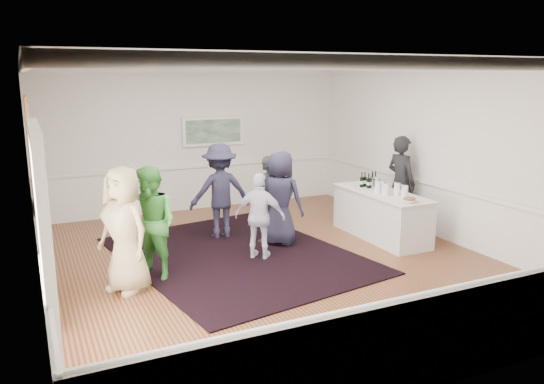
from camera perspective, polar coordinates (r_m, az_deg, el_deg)
name	(u,v)px	position (r m, az deg, el deg)	size (l,w,h in m)	color
floor	(271,262)	(8.87, -0.15, -7.50)	(8.00, 8.00, 0.00)	brown
ceiling	(270,64)	(8.34, -0.16, 13.65)	(7.00, 8.00, 0.02)	white
wall_left	(31,186)	(7.69, -24.52, 0.62)	(0.02, 8.00, 3.20)	white
wall_right	(440,153)	(10.41, 17.62, 4.00)	(0.02, 8.00, 3.20)	white
wall_back	(196,140)	(12.16, -8.19, 5.60)	(7.00, 0.02, 3.20)	white
wall_front	(453,233)	(5.21, 18.87, -4.16)	(7.00, 0.02, 3.20)	white
wainscoting	(271,233)	(8.71, -0.15, -4.40)	(7.00, 8.00, 1.00)	white
mirror	(31,157)	(8.94, -24.50, 3.45)	(0.05, 1.25, 1.85)	#CE843C
doorway	(43,237)	(5.88, -23.45, -4.51)	(0.10, 1.78, 2.56)	white
landscape_painting	(213,131)	(12.21, -6.34, 6.53)	(1.44, 0.06, 0.66)	white
area_rug	(237,255)	(9.17, -3.84, -6.76)	(3.43, 4.50, 0.02)	black
serving_table	(381,215)	(10.24, 11.64, -2.40)	(0.83, 2.18, 0.88)	silver
bartender	(401,182)	(10.86, 13.69, 1.00)	(0.68, 0.45, 1.87)	black
guest_tan	(124,230)	(7.72, -15.60, -3.94)	(0.89, 0.58, 1.81)	tan
guest_green	(152,223)	(8.13, -12.80, -3.32)	(0.84, 0.65, 1.72)	green
guest_lilac	(260,216)	(8.81, -1.30, -2.65)	(0.86, 0.36, 1.46)	silver
guest_dark_a	(220,191)	(9.99, -5.62, 0.09)	(1.16, 0.67, 1.79)	#212035
guest_dark_b	(267,199)	(9.69, -0.52, -0.78)	(0.59, 0.39, 1.61)	black
guest_navy	(280,198)	(9.54, 0.92, -0.69)	(0.84, 0.54, 1.71)	#212035
wine_bottles	(369,179)	(10.50, 10.42, 1.35)	(0.36, 0.25, 0.31)	black
juice_pitchers	(390,189)	(9.87, 12.57, 0.33)	(0.34, 0.63, 0.24)	#6DA93C
ice_bucket	(378,184)	(10.25, 11.32, 0.81)	(0.26, 0.26, 0.24)	silver
nut_bowl	(410,200)	(9.43, 14.58, -0.84)	(0.28, 0.28, 0.08)	white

